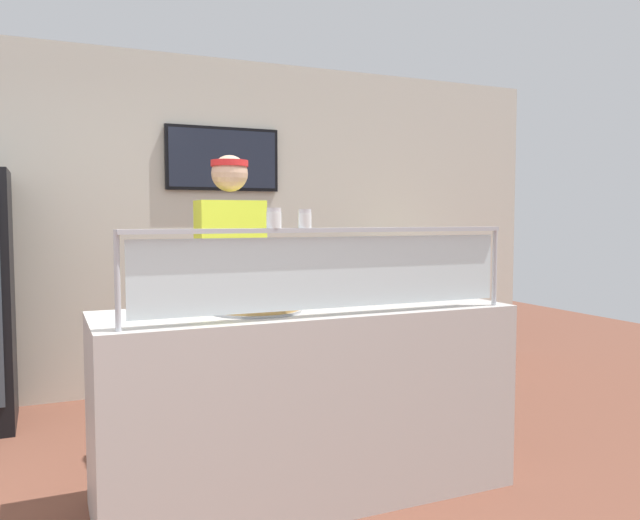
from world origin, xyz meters
name	(u,v)px	position (x,y,z in m)	size (l,w,h in m)	color
ground_plane	(265,450)	(1.03, 1.00, 0.00)	(12.00, 12.00, 0.00)	brown
shop_rear_unit	(202,223)	(1.03, 2.60, 1.36)	(6.46, 0.13, 2.70)	beige
serving_counter	(307,402)	(1.03, 0.34, 0.47)	(2.06, 0.69, 0.95)	#BCB7B2
sneeze_guard	(331,260)	(1.03, 0.06, 1.21)	(1.88, 0.06, 0.41)	#B2B5BC
pizza_tray	(256,308)	(0.76, 0.34, 0.97)	(0.45, 0.45, 0.04)	#9EA0A8
pizza_server	(247,305)	(0.71, 0.32, 0.99)	(0.07, 0.28, 0.01)	#ADAFB7
parmesan_shaker	(274,219)	(0.76, 0.06, 1.39)	(0.07, 0.07, 0.09)	white
pepper_flake_shaker	(305,220)	(0.90, 0.06, 1.39)	(0.06, 0.06, 0.08)	white
worker_figure	(232,286)	(0.83, 1.00, 1.01)	(0.41, 0.50, 1.76)	#23232D
prep_shelf	(412,332)	(2.76, 2.11, 0.40)	(0.70, 0.55, 0.80)	#B7BABF
pizza_box_stack	(413,271)	(2.76, 2.11, 0.94)	(0.46, 0.46, 0.27)	tan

